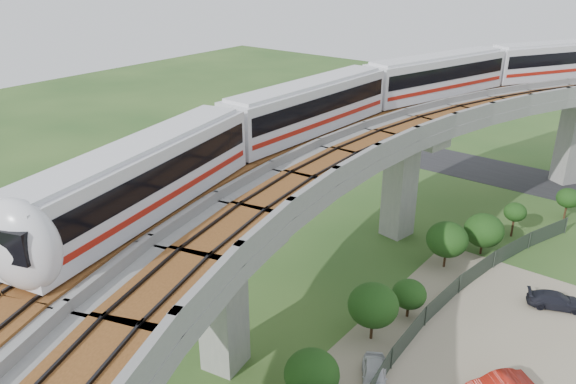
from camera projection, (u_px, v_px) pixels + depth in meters
name	position (u px, v px, depth m)	size (l,w,h in m)	color
ground	(317.00, 282.00, 40.77)	(160.00, 160.00, 0.00)	#254B1E
dirt_lot	(500.00, 380.00, 31.39)	(18.00, 26.00, 0.04)	gray
asphalt_road	(472.00, 167.00, 62.50)	(60.00, 8.00, 0.03)	#232326
viaduct	(370.00, 178.00, 35.03)	(19.58, 73.98, 11.40)	#99968E
metro_train	(396.00, 96.00, 41.44)	(15.05, 60.70, 3.64)	silver
fence	(444.00, 324.00, 34.96)	(3.87, 38.73, 1.50)	#2D382D
tree_0	(568.00, 198.00, 49.61)	(2.03, 2.03, 2.91)	#382314
tree_1	(515.00, 212.00, 46.46)	(1.83, 1.83, 3.03)	#382314
tree_2	(484.00, 230.00, 43.78)	(3.07, 3.07, 3.38)	#382314
tree_3	(447.00, 239.00, 41.75)	(3.10, 3.10, 3.69)	#382314
tree_4	(409.00, 294.00, 36.19)	(2.23, 2.23, 2.70)	#382314
tree_5	(373.00, 305.00, 33.81)	(3.10, 3.10, 3.80)	#382314
tree_6	(312.00, 374.00, 29.16)	(2.94, 2.94, 3.13)	#382314
car_white	(374.00, 375.00, 30.88)	(1.39, 3.45, 1.18)	silver
car_dark	(556.00, 300.00, 37.62)	(1.49, 3.67, 1.06)	black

